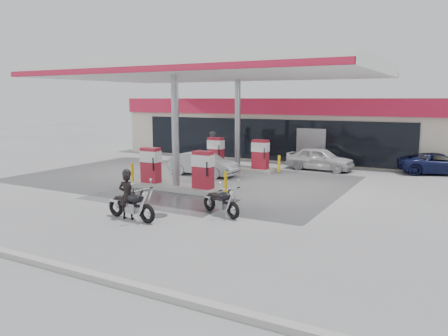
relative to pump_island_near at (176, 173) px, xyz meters
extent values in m
plane|color=gray|center=(0.00, -2.00, -0.71)|extent=(90.00, 90.00, 0.00)
cube|color=#4C4C4F|center=(0.50, -2.00, -0.71)|extent=(6.00, 3.00, 0.00)
cylinder|color=#38383A|center=(2.00, -4.00, -0.71)|extent=(0.70, 0.70, 0.01)
cube|color=beige|center=(0.00, 14.00, 1.29)|extent=(22.00, 8.00, 4.00)
cube|color=black|center=(0.00, 9.97, 0.69)|extent=(18.00, 0.10, 2.60)
cube|color=#BB1736|center=(0.00, 9.90, 2.79)|extent=(22.00, 0.25, 1.00)
cube|color=navy|center=(7.00, 9.85, 2.79)|extent=(3.50, 0.12, 0.80)
cube|color=gray|center=(3.00, 9.93, 0.39)|extent=(1.80, 0.14, 2.20)
cube|color=silver|center=(0.00, 3.00, 4.59)|extent=(16.00, 10.00, 0.60)
cube|color=#BB1736|center=(0.00, -1.95, 4.41)|extent=(16.00, 0.12, 0.24)
cube|color=#BB1736|center=(0.00, 7.95, 4.41)|extent=(16.00, 0.12, 0.24)
cylinder|color=gray|center=(0.00, 0.00, 1.88)|extent=(0.32, 0.32, 5.00)
cylinder|color=gray|center=(0.00, 6.00, 1.88)|extent=(0.32, 0.32, 5.00)
cube|color=#9E9E99|center=(0.00, 0.00, -0.62)|extent=(4.50, 1.30, 0.18)
cube|color=maroon|center=(-1.40, 0.00, 0.27)|extent=(0.85, 0.48, 1.60)
cube|color=maroon|center=(1.40, 0.00, 0.27)|extent=(0.85, 0.48, 1.60)
cube|color=silver|center=(-1.40, 0.00, 0.67)|extent=(0.88, 0.52, 0.50)
cube|color=silver|center=(1.40, 0.00, 0.67)|extent=(0.88, 0.52, 0.50)
cylinder|color=yellow|center=(-2.50, 0.00, -0.17)|extent=(0.14, 0.14, 0.90)
cylinder|color=yellow|center=(2.50, 0.00, -0.17)|extent=(0.14, 0.14, 0.90)
cube|color=#9E9E99|center=(0.00, 6.00, -0.62)|extent=(4.50, 1.30, 0.18)
cube|color=maroon|center=(-1.40, 6.00, 0.27)|extent=(0.85, 0.48, 1.60)
cube|color=maroon|center=(1.40, 6.00, 0.27)|extent=(0.85, 0.48, 1.60)
cube|color=silver|center=(-1.40, 6.00, 0.67)|extent=(0.88, 0.52, 0.50)
cube|color=silver|center=(1.40, 6.00, 0.67)|extent=(0.88, 0.52, 0.50)
cylinder|color=yellow|center=(-2.50, 6.00, -0.17)|extent=(0.14, 0.14, 0.90)
cylinder|color=yellow|center=(2.50, 6.00, -0.17)|extent=(0.14, 0.14, 0.90)
torus|color=black|center=(2.29, -4.91, -0.39)|extent=(0.66, 0.22, 0.65)
torus|color=black|center=(0.82, -4.74, -0.39)|extent=(0.66, 0.22, 0.65)
cube|color=gray|center=(1.60, -4.83, -0.30)|extent=(0.46, 0.31, 0.32)
cube|color=black|center=(1.44, -4.81, -0.19)|extent=(0.97, 0.22, 0.09)
ellipsoid|color=black|center=(1.76, -4.85, 0.04)|extent=(0.64, 0.41, 0.30)
cube|color=black|center=(1.22, -4.79, -0.02)|extent=(0.62, 0.32, 0.11)
cylinder|color=silver|center=(2.08, -4.89, 0.37)|extent=(0.13, 0.82, 0.04)
sphere|color=silver|center=(2.21, -4.90, 0.24)|extent=(0.19, 0.19, 0.19)
cylinder|color=silver|center=(1.08, -4.62, -0.41)|extent=(0.97, 0.20, 0.09)
imported|color=black|center=(1.39, -4.81, 0.09)|extent=(0.67, 0.54, 1.60)
torus|color=black|center=(4.49, -3.14, -0.41)|extent=(0.60, 0.37, 0.60)
torus|color=black|center=(3.23, -2.58, -0.41)|extent=(0.60, 0.37, 0.60)
cube|color=gray|center=(3.90, -2.88, -0.33)|extent=(0.46, 0.38, 0.30)
cube|color=black|center=(3.76, -2.82, -0.23)|extent=(0.86, 0.46, 0.08)
ellipsoid|color=black|center=(4.03, -2.94, -0.01)|extent=(0.64, 0.52, 0.28)
cube|color=black|center=(3.58, -2.74, -0.07)|extent=(0.60, 0.44, 0.10)
cylinder|color=silver|center=(4.31, -3.06, 0.29)|extent=(0.34, 0.71, 0.04)
sphere|color=silver|center=(4.42, -3.11, 0.17)|extent=(0.18, 0.18, 0.18)
cylinder|color=silver|center=(3.50, -2.55, -0.43)|extent=(0.85, 0.44, 0.08)
imported|color=silver|center=(4.08, 8.20, -0.07)|extent=(3.84, 1.73, 1.28)
imported|color=slate|center=(-2.38, 7.43, 0.29)|extent=(1.06, 1.18, 2.00)
imported|color=#999CA1|center=(-0.76, 3.60, -0.09)|extent=(3.81, 1.48, 1.24)
imported|color=#9EA1A6|center=(-8.27, 11.90, -0.15)|extent=(4.17, 3.04, 1.12)
imported|color=#151B47|center=(10.00, 10.00, -0.15)|extent=(4.44, 3.19, 1.12)
camera|label=1|loc=(10.99, -15.67, 3.27)|focal=35.00mm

